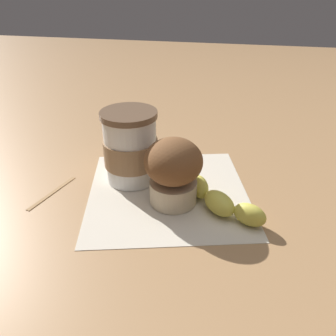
# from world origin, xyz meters

# --- Properties ---
(ground_plane) EXTENTS (3.00, 3.00, 0.00)m
(ground_plane) POSITION_xyz_m (0.00, 0.00, 0.00)
(ground_plane) COLOR #A87C51
(paper_napkin) EXTENTS (0.33, 0.33, 0.00)m
(paper_napkin) POSITION_xyz_m (0.00, 0.00, 0.00)
(paper_napkin) COLOR beige
(paper_napkin) RESTS_ON ground_plane
(coffee_cup) EXTENTS (0.10, 0.10, 0.13)m
(coffee_cup) POSITION_xyz_m (-0.07, 0.03, 0.06)
(coffee_cup) COLOR white
(coffee_cup) RESTS_ON paper_napkin
(muffin) EXTENTS (0.09, 0.09, 0.11)m
(muffin) POSITION_xyz_m (0.01, -0.02, 0.06)
(muffin) COLOR beige
(muffin) RESTS_ON paper_napkin
(banana) EXTENTS (0.13, 0.10, 0.03)m
(banana) POSITION_xyz_m (0.09, -0.03, 0.02)
(banana) COLOR #D6CC4C
(banana) RESTS_ON paper_napkin
(wooden_stirrer) EXTENTS (0.03, 0.11, 0.00)m
(wooden_stirrer) POSITION_xyz_m (-0.19, -0.05, 0.00)
(wooden_stirrer) COLOR #9E7547
(wooden_stirrer) RESTS_ON ground_plane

